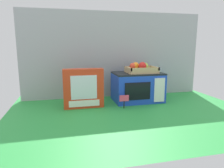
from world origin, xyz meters
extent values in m
plane|color=green|center=(0.00, 0.00, 0.00)|extent=(1.70, 1.70, 0.00)
cube|color=#A0A3A8|center=(0.00, 0.27, 0.37)|extent=(1.61, 0.03, 0.75)
cube|color=blue|center=(0.14, 0.05, 0.11)|extent=(0.39, 0.26, 0.23)
cube|color=black|center=(0.14, 0.05, 0.23)|extent=(0.39, 0.26, 0.01)
cube|color=black|center=(0.09, -0.08, 0.11)|extent=(0.20, 0.01, 0.14)
cube|color=white|center=(0.27, -0.08, 0.11)|extent=(0.09, 0.01, 0.19)
cube|color=tan|center=(0.16, 0.03, 0.25)|extent=(0.24, 0.17, 0.02)
cube|color=tan|center=(0.16, -0.05, 0.27)|extent=(0.24, 0.01, 0.02)
cube|color=tan|center=(0.16, 0.11, 0.27)|extent=(0.24, 0.01, 0.02)
cube|color=tan|center=(0.05, 0.03, 0.27)|extent=(0.01, 0.17, 0.02)
cube|color=tan|center=(0.28, 0.03, 0.27)|extent=(0.01, 0.17, 0.02)
sphere|color=#E04228|center=(0.10, 0.06, 0.29)|extent=(0.05, 0.05, 0.05)
sphere|color=red|center=(0.17, 0.02, 0.29)|extent=(0.06, 0.06, 0.06)
sphere|color=orange|center=(0.13, 0.07, 0.29)|extent=(0.06, 0.06, 0.06)
ellipsoid|color=#9EC647|center=(0.21, 0.06, 0.29)|extent=(0.08, 0.10, 0.05)
cube|color=red|center=(-0.32, -0.03, 0.15)|extent=(0.29, 0.07, 0.29)
cube|color=silver|center=(-0.32, -0.07, 0.16)|extent=(0.19, 0.00, 0.17)
cube|color=white|center=(-0.32, -0.07, 0.04)|extent=(0.22, 0.00, 0.05)
cylinder|color=black|center=(-0.03, -0.13, 0.03)|extent=(0.01, 0.01, 0.06)
cube|color=#F44C6B|center=(-0.03, -0.13, 0.08)|extent=(0.07, 0.00, 0.05)
camera|label=1|loc=(-0.46, -1.53, 0.46)|focal=32.94mm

